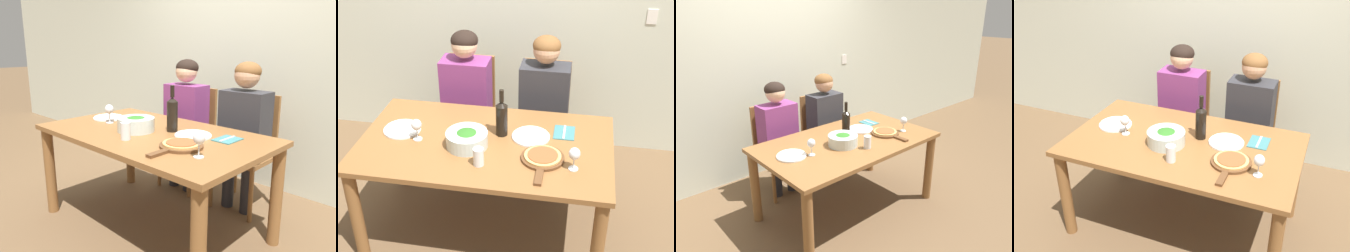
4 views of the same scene
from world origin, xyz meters
TOP-DOWN VIEW (x-y plane):
  - ground_plane at (0.00, 0.00)m, footprint 40.00×40.00m
  - back_wall at (0.00, 1.30)m, footprint 10.00×0.06m
  - dining_table at (0.00, 0.00)m, footprint 1.67×0.96m
  - chair_left at (-0.31, 0.83)m, footprint 0.42×0.42m
  - chair_right at (0.31, 0.83)m, footprint 0.42×0.42m
  - person_woman at (-0.31, 0.72)m, footprint 0.47×0.51m
  - person_man at (0.31, 0.72)m, footprint 0.47×0.51m
  - wine_bottle at (0.09, 0.12)m, footprint 0.08×0.08m
  - broccoli_bowl at (-0.11, -0.06)m, footprint 0.27×0.27m
  - dinner_plate_left at (-0.59, 0.05)m, footprint 0.25×0.25m
  - dinner_plate_right at (0.29, 0.11)m, footprint 0.25×0.25m
  - pizza_on_board at (0.39, -0.14)m, footprint 0.27×0.41m
  - wine_glass_left at (-0.45, -0.04)m, footprint 0.07×0.07m
  - wine_glass_right at (0.59, -0.20)m, footprint 0.07×0.07m
  - water_tumbler at (0.02, -0.25)m, footprint 0.07×0.07m
  - fork_on_napkin at (0.51, 0.20)m, footprint 0.14×0.18m

SIDE VIEW (x-z plane):
  - ground_plane at x=0.00m, z-range 0.00..0.00m
  - chair_left at x=-0.31m, z-range 0.03..0.99m
  - chair_right at x=0.31m, z-range 0.03..0.99m
  - dining_table at x=0.00m, z-range 0.26..1.01m
  - person_woman at x=-0.31m, z-range 0.13..1.36m
  - person_man at x=0.31m, z-range 0.13..1.36m
  - fork_on_napkin at x=0.51m, z-range 0.75..0.76m
  - dinner_plate_left at x=-0.59m, z-range 0.75..0.77m
  - dinner_plate_right at x=0.29m, z-range 0.75..0.77m
  - pizza_on_board at x=0.39m, z-range 0.75..0.78m
  - broccoli_bowl at x=-0.11m, z-range 0.75..0.85m
  - water_tumbler at x=0.02m, z-range 0.75..0.86m
  - wine_glass_left at x=-0.45m, z-range 0.78..0.93m
  - wine_glass_right at x=0.59m, z-range 0.78..0.93m
  - wine_bottle at x=0.09m, z-range 0.71..1.05m
  - back_wall at x=0.00m, z-range 0.00..2.70m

